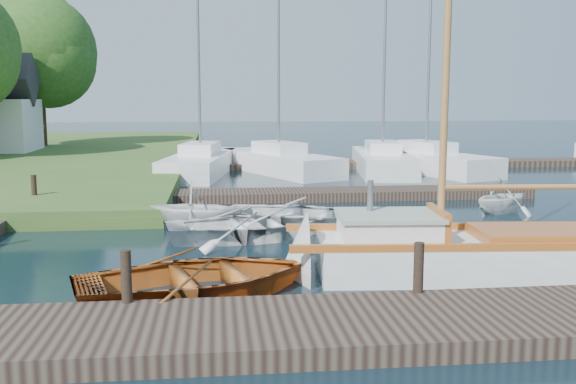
{
  "coord_description": "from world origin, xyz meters",
  "views": [
    {
      "loc": [
        -1.65,
        -14.5,
        3.33
      ],
      "look_at": [
        0.0,
        0.0,
        1.2
      ],
      "focal_mm": 40.0,
      "sensor_mm": 36.0,
      "label": 1
    }
  ],
  "objects": [
    {
      "name": "ground",
      "position": [
        0.0,
        0.0,
        0.0
      ],
      "size": [
        160.0,
        160.0,
        0.0
      ],
      "primitive_type": "plane",
      "color": "black",
      "rests_on": "ground"
    },
    {
      "name": "near_dock",
      "position": [
        0.0,
        -6.0,
        0.15
      ],
      "size": [
        18.0,
        2.2,
        0.3
      ],
      "primitive_type": "cube",
      "color": "black",
      "rests_on": "ground"
    },
    {
      "name": "far_dock",
      "position": [
        2.0,
        6.5,
        0.15
      ],
      "size": [
        14.0,
        1.6,
        0.3
      ],
      "primitive_type": "cube",
      "color": "black",
      "rests_on": "ground"
    },
    {
      "name": "pontoon",
      "position": [
        10.0,
        16.0,
        0.15
      ],
      "size": [
        30.0,
        1.6,
        0.3
      ],
      "primitive_type": "cube",
      "color": "black",
      "rests_on": "ground"
    },
    {
      "name": "mooring_post_1",
      "position": [
        -3.0,
        -5.0,
        0.7
      ],
      "size": [
        0.16,
        0.16,
        0.8
      ],
      "primitive_type": "cylinder",
      "color": "black",
      "rests_on": "near_dock"
    },
    {
      "name": "mooring_post_2",
      "position": [
        1.5,
        -5.0,
        0.7
      ],
      "size": [
        0.16,
        0.16,
        0.8
      ],
      "primitive_type": "cylinder",
      "color": "black",
      "rests_on": "near_dock"
    },
    {
      "name": "mooring_post_5",
      "position": [
        -7.0,
        5.0,
        0.7
      ],
      "size": [
        0.16,
        0.16,
        0.8
      ],
      "primitive_type": "cylinder",
      "color": "black",
      "rests_on": "left_dock"
    },
    {
      "name": "sailboat",
      "position": [
        2.93,
        -3.02,
        0.34
      ],
      "size": [
        7.28,
        2.53,
        9.83
      ],
      "rotation": [
        0.0,
        0.0,
        -0.08
      ],
      "color": "silver",
      "rests_on": "ground"
    },
    {
      "name": "dinghy",
      "position": [
        -1.96,
        -3.82,
        0.43
      ],
      "size": [
        4.76,
        3.95,
        0.85
      ],
      "primitive_type": "imported",
      "rotation": [
        0.0,
        0.0,
        1.85
      ],
      "color": "#95521D",
      "rests_on": "ground"
    },
    {
      "name": "tender_a",
      "position": [
        -0.86,
        0.58,
        0.41
      ],
      "size": [
        4.4,
        3.45,
        0.83
      ],
      "primitive_type": "imported",
      "rotation": [
        0.0,
        0.0,
        1.73
      ],
      "color": "silver",
      "rests_on": "ground"
    },
    {
      "name": "tender_b",
      "position": [
        -2.17,
        1.9,
        0.66
      ],
      "size": [
        3.0,
        2.77,
        1.31
      ],
      "primitive_type": "imported",
      "rotation": [
        0.0,
        0.0,
        1.28
      ],
      "color": "silver",
      "rests_on": "ground"
    },
    {
      "name": "tender_c",
      "position": [
        0.49,
        1.78,
        0.42
      ],
      "size": [
        4.9,
        4.26,
        0.85
      ],
      "primitive_type": "imported",
      "rotation": [
        0.0,
        0.0,
        1.18
      ],
      "color": "silver",
      "rests_on": "ground"
    },
    {
      "name": "tender_d",
      "position": [
        6.72,
        3.29,
        0.57
      ],
      "size": [
        2.81,
        2.69,
        1.15
      ],
      "primitive_type": "imported",
      "rotation": [
        0.0,
        0.0,
        2.07
      ],
      "color": "silver",
      "rests_on": "ground"
    },
    {
      "name": "marina_boat_0",
      "position": [
        -2.31,
        14.08,
        0.56
      ],
      "size": [
        3.5,
        8.37,
        10.0
      ],
      "rotation": [
        0.0,
        0.0,
        1.41
      ],
      "color": "silver",
      "rests_on": "ground"
    },
    {
      "name": "marina_boat_1",
      "position": [
        1.2,
        14.25,
        0.57
      ],
      "size": [
        5.17,
        7.93,
        10.16
      ],
      "rotation": [
        0.0,
        0.0,
        1.99
      ],
      "color": "silver",
      "rests_on": "ground"
    },
    {
      "name": "marina_boat_2",
      "position": [
        5.92,
        13.97,
        0.57
      ],
      "size": [
        3.27,
        7.98,
        10.32
      ],
      "rotation": [
        0.0,
        0.0,
        1.43
      ],
      "color": "silver",
      "rests_on": "ground"
    },
    {
      "name": "marina_boat_3",
      "position": [
        7.97,
        13.96,
        0.57
      ],
      "size": [
        4.75,
        8.21,
        11.3
      ],
      "rotation": [
        0.0,
        0.0,
        1.92
      ],
      "color": "silver",
      "rests_on": "ground"
    },
    {
      "name": "tree_7",
      "position": [
        -12.0,
        26.05,
        6.2
      ],
      "size": [
        6.83,
        6.83,
        9.38
      ],
      "color": "#332114",
      "rests_on": "shore"
    }
  ]
}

